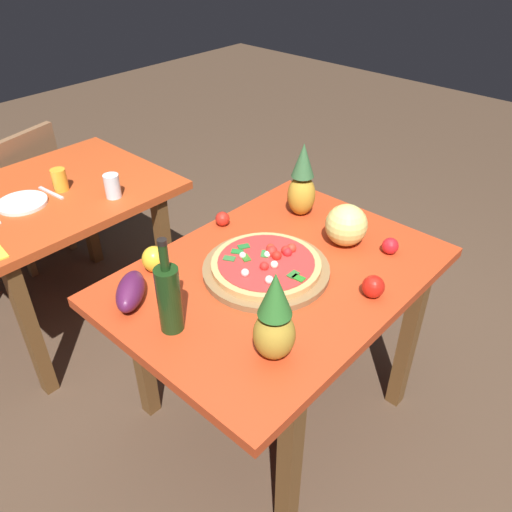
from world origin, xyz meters
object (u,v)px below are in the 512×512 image
at_px(tomato_beside_pepper, 390,246).
at_px(tomato_by_bottle, 222,219).
at_px(bell_pepper, 154,259).
at_px(eggplant, 131,291).
at_px(dinner_plate, 22,203).
at_px(display_table, 277,291).
at_px(pizza, 267,263).
at_px(tomato_at_corner, 373,287).
at_px(pineapple_left, 275,320).
at_px(pizza_board, 266,270).
at_px(drinking_glass_juice, 60,180).
at_px(melon, 346,225).
at_px(background_table, 50,212).
at_px(knife_utensil, 51,193).
at_px(pineapple_right, 302,184).
at_px(drinking_glass_water, 112,186).
at_px(dining_chair, 25,190).
at_px(wine_bottle, 169,297).

bearing_deg(tomato_beside_pepper, tomato_by_bottle, 114.95).
bearing_deg(tomato_beside_pepper, bell_pepper, 139.21).
relative_size(eggplant, dinner_plate, 0.91).
distance_m(display_table, pizza, 0.14).
xyz_separation_m(display_table, tomato_at_corner, (0.11, -0.33, 0.13)).
bearing_deg(pineapple_left, display_table, 38.48).
xyz_separation_m(eggplant, dinner_plate, (0.08, 0.92, -0.04)).
relative_size(pizza_board, eggplant, 2.35).
height_order(bell_pepper, drinking_glass_juice, drinking_glass_juice).
bearing_deg(bell_pepper, display_table, -49.40).
bearing_deg(tomato_beside_pepper, pineapple_left, -178.42).
height_order(tomato_by_bottle, dinner_plate, tomato_by_bottle).
xyz_separation_m(melon, tomato_at_corner, (-0.21, -0.26, -0.04)).
bearing_deg(display_table, tomato_by_bottle, 76.49).
xyz_separation_m(display_table, dinner_plate, (-0.39, 1.18, 0.10)).
distance_m(background_table, knife_utensil, 0.11).
height_order(background_table, pineapple_right, pineapple_right).
height_order(drinking_glass_water, dinner_plate, drinking_glass_water).
height_order(pizza_board, knife_utensil, pizza_board).
height_order(background_table, dining_chair, dining_chair).
relative_size(pineapple_left, drinking_glass_juice, 2.93).
bearing_deg(tomato_at_corner, dining_chair, 95.91).
bearing_deg(dinner_plate, tomato_beside_pepper, -61.35).
bearing_deg(pineapple_right, pineapple_left, -147.15).
bearing_deg(dining_chair, display_table, 78.73).
relative_size(pineapple_left, tomato_beside_pepper, 4.77).
height_order(wine_bottle, eggplant, wine_bottle).
height_order(pizza_board, dinner_plate, pizza_board).
bearing_deg(pizza, background_table, 101.47).
distance_m(pizza_board, dinner_plate, 1.21).
relative_size(drinking_glass_water, knife_utensil, 0.61).
distance_m(dining_chair, pineapple_left, 2.16).
bearing_deg(tomato_beside_pepper, display_table, 147.87).
bearing_deg(background_table, tomato_by_bottle, -66.15).
relative_size(bell_pepper, knife_utensil, 0.56).
height_order(bell_pepper, tomato_beside_pepper, bell_pepper).
relative_size(background_table, bell_pepper, 10.91).
xyz_separation_m(bell_pepper, tomato_at_corner, (0.41, -0.68, -0.01)).
bearing_deg(bell_pepper, drinking_glass_juice, 83.16).
bearing_deg(pizza_board, dinner_plate, 107.29).
xyz_separation_m(wine_bottle, drinking_glass_juice, (0.26, 1.12, -0.07)).
relative_size(wine_bottle, tomato_beside_pepper, 5.26).
bearing_deg(pizza, tomato_at_corner, -68.22).
bearing_deg(wine_bottle, eggplant, 92.54).
distance_m(pizza_board, tomato_at_corner, 0.39).
bearing_deg(drinking_glass_juice, pineapple_left, -95.21).
xyz_separation_m(dining_chair, wine_bottle, (-0.35, -1.80, 0.40)).
relative_size(pineapple_right, eggplant, 1.63).
height_order(pizza_board, melon, melon).
distance_m(pizza_board, drinking_glass_water, 0.91).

